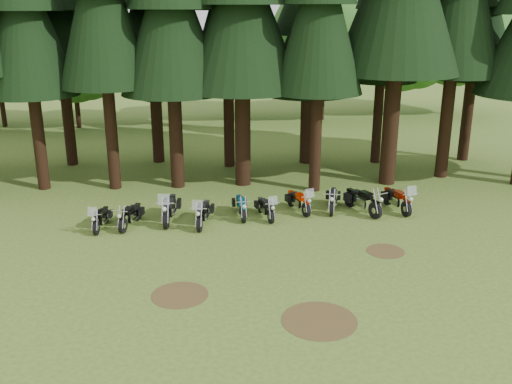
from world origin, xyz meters
The scene contains 21 objects.
ground centered at (0.00, 0.00, 0.00)m, with size 120.00×120.00×0.00m, color #496822.
pine_back_4 centered at (4.04, 13.25, 8.25)m, with size 4.94×4.94×13.78m.
decid_2 centered at (-10.43, 24.78, 4.95)m, with size 6.72×6.53×8.40m.
decid_3 centered at (-4.71, 25.13, 4.51)m, with size 6.12×5.95×7.65m.
decid_4 centered at (1.58, 26.32, 4.37)m, with size 5.93×5.76×7.41m.
decid_5 centered at (8.29, 25.71, 6.23)m, with size 8.45×8.21×10.56m.
decid_6 centered at (14.85, 27.01, 5.20)m, with size 7.06×6.86×8.82m.
decid_7 centered at (19.46, 26.83, 6.22)m, with size 8.44×8.20×10.55m.
dirt_patch_0 centered at (-3.00, -2.00, 0.01)m, with size 1.80×1.80×0.01m, color #4C3D1E.
dirt_patch_1 centered at (4.50, 0.50, 0.01)m, with size 1.40×1.40×0.01m, color #4C3D1E.
dirt_patch_2 centered at (1.00, -4.00, 0.01)m, with size 2.20×2.20×0.01m, color #4C3D1E.
motorcycle_0 centered at (-6.22, 4.02, 0.42)m, with size 0.53×1.99×1.25m.
motorcycle_1 centered at (-5.06, 4.15, 0.43)m, with size 0.79×2.03×0.85m.
motorcycle_2 centered at (-3.48, 4.56, 0.53)m, with size 0.66×2.53×1.58m.
motorcycle_3 centered at (-2.10, 3.98, 0.48)m, with size 0.76×2.27×1.43m.
motorcycle_4 centered at (-0.46, 4.76, 0.43)m, with size 0.33×2.09×0.85m.
motorcycle_5 centered at (0.57, 4.47, 0.42)m, with size 0.62×2.02×1.27m.
motorcycle_6 centered at (2.10, 5.08, 0.45)m, with size 0.83×2.12×1.35m.
motorcycle_7 centered at (3.63, 5.14, 0.46)m, with size 0.76×2.15×0.90m.
motorcycle_8 centered at (4.84, 4.64, 0.51)m, with size 1.05×2.33×1.00m.
motorcycle_9 centered at (6.43, 4.71, 0.49)m, with size 0.70×2.33×1.46m.
Camera 1 is at (-2.47, -18.10, 8.60)m, focal length 40.00 mm.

